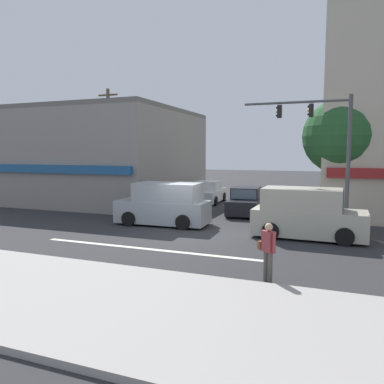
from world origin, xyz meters
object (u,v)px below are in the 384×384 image
(traffic_light_mast, at_px, (326,140))
(van_parked_curbside, at_px, (164,205))
(street_tree, at_px, (341,137))
(sedan_approaching_near, at_px, (208,193))
(pedestrian_foreground_with_bag, at_px, (268,248))
(sedan_crossing_rightbound, at_px, (246,202))
(utility_pole_near_left, at_px, (109,146))
(van_crossing_leftbound, at_px, (306,214))

(traffic_light_mast, relative_size, van_parked_curbside, 1.33)
(street_tree, height_order, sedan_approaching_near, street_tree)
(sedan_approaching_near, distance_m, pedestrian_foreground_with_bag, 16.55)
(street_tree, bearing_deg, sedan_approaching_near, 156.05)
(traffic_light_mast, distance_m, sedan_approaching_near, 11.17)
(street_tree, height_order, sedan_crossing_rightbound, street_tree)
(street_tree, bearing_deg, van_parked_curbside, -149.85)
(utility_pole_near_left, height_order, sedan_crossing_rightbound, utility_pole_near_left)
(street_tree, bearing_deg, sedan_crossing_rightbound, -179.73)
(street_tree, distance_m, sedan_approaching_near, 10.18)
(sedan_crossing_rightbound, relative_size, pedestrian_foreground_with_bag, 2.52)
(sedan_crossing_rightbound, bearing_deg, utility_pole_near_left, -179.15)
(utility_pole_near_left, bearing_deg, sedan_approaching_near, 35.45)
(van_parked_curbside, height_order, van_crossing_leftbound, same)
(street_tree, height_order, van_crossing_leftbound, street_tree)
(utility_pole_near_left, distance_m, pedestrian_foreground_with_bag, 16.92)
(utility_pole_near_left, relative_size, sedan_approaching_near, 1.85)
(van_parked_curbside, bearing_deg, pedestrian_foreground_with_bag, -46.31)
(van_parked_curbside, distance_m, sedan_crossing_rightbound, 5.62)
(van_parked_curbside, xyz_separation_m, sedan_approaching_near, (-0.54, 8.56, -0.29))
(utility_pole_near_left, relative_size, van_parked_curbside, 1.66)
(van_parked_curbside, relative_size, sedan_crossing_rightbound, 1.11)
(traffic_light_mast, relative_size, sedan_crossing_rightbound, 1.47)
(street_tree, relative_size, pedestrian_foreground_with_bag, 3.86)
(traffic_light_mast, xyz_separation_m, van_parked_curbside, (-7.49, -1.60, -3.17))
(sedan_approaching_near, height_order, sedan_crossing_rightbound, same)
(utility_pole_near_left, xyz_separation_m, sedan_crossing_rightbound, (9.24, 0.14, -3.31))
(sedan_approaching_near, bearing_deg, van_parked_curbside, -86.42)
(street_tree, relative_size, traffic_light_mast, 1.04)
(street_tree, height_order, utility_pole_near_left, utility_pole_near_left)
(van_crossing_leftbound, distance_m, sedan_crossing_rightbound, 6.44)
(van_crossing_leftbound, distance_m, sedan_approaching_near, 11.71)
(traffic_light_mast, bearing_deg, sedan_approaching_near, 139.05)
(van_crossing_leftbound, bearing_deg, street_tree, 76.40)
(van_parked_curbside, relative_size, van_crossing_leftbound, 1.01)
(utility_pole_near_left, distance_m, sedan_crossing_rightbound, 9.82)
(van_parked_curbside, xyz_separation_m, sedan_crossing_rightbound, (3.08, 4.69, -0.29))
(traffic_light_mast, bearing_deg, utility_pole_near_left, 167.78)
(traffic_light_mast, bearing_deg, sedan_crossing_rightbound, 144.94)
(van_crossing_leftbound, bearing_deg, utility_pole_near_left, 158.70)
(utility_pole_near_left, bearing_deg, van_parked_curbside, -36.48)
(traffic_light_mast, bearing_deg, street_tree, 78.50)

